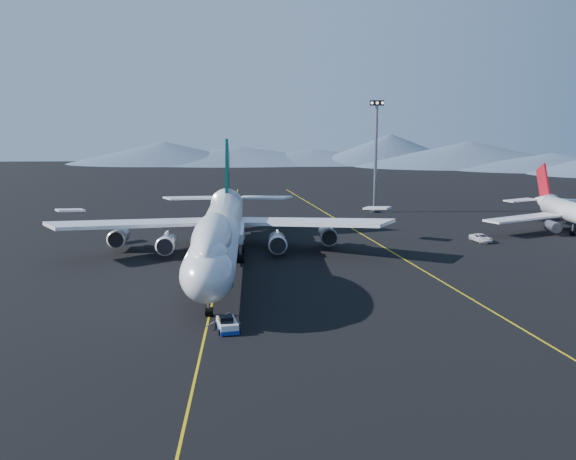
{
  "coord_description": "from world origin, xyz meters",
  "views": [
    {
      "loc": [
        5.72,
        -101.77,
        23.97
      ],
      "look_at": [
        10.93,
        -0.96,
        6.0
      ],
      "focal_mm": 40.0,
      "sensor_mm": 36.0,
      "label": 1
    }
  ],
  "objects_px": {
    "service_van": "(481,238)",
    "floodlight_mast": "(376,156)",
    "boeing_747": "(220,231)",
    "pushback_tug": "(227,326)"
  },
  "relations": [
    {
      "from": "service_van",
      "to": "floodlight_mast",
      "type": "bearing_deg",
      "value": 94.59
    },
    {
      "from": "floodlight_mast",
      "to": "service_van",
      "type": "bearing_deg",
      "value": -71.23
    },
    {
      "from": "boeing_747",
      "to": "service_van",
      "type": "distance_m",
      "value": 52.71
    },
    {
      "from": "service_van",
      "to": "floodlight_mast",
      "type": "xyz_separation_m",
      "value": [
        -13.46,
        39.61,
        13.34
      ]
    },
    {
      "from": "service_van",
      "to": "pushback_tug",
      "type": "bearing_deg",
      "value": -147.46
    },
    {
      "from": "pushback_tug",
      "to": "floodlight_mast",
      "type": "height_order",
      "value": "floodlight_mast"
    },
    {
      "from": "boeing_747",
      "to": "floodlight_mast",
      "type": "distance_m",
      "value": 68.24
    },
    {
      "from": "pushback_tug",
      "to": "service_van",
      "type": "relative_size",
      "value": 0.85
    },
    {
      "from": "boeing_747",
      "to": "service_van",
      "type": "height_order",
      "value": "boeing_747"
    },
    {
      "from": "service_van",
      "to": "floodlight_mast",
      "type": "height_order",
      "value": "floodlight_mast"
    }
  ]
}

